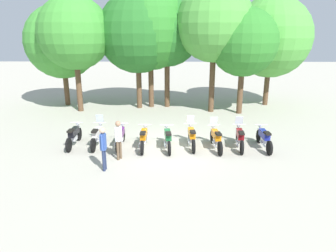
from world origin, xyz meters
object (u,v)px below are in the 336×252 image
Objects in this scene: motorcycle_2 at (120,136)px; motorcycle_7 at (240,137)px; tree_1 at (74,33)px; tree_3 at (150,30)px; person_1 at (119,137)px; tree_7 at (271,37)px; motorcycle_6 at (216,138)px; tree_6 at (244,42)px; motorcycle_1 at (97,135)px; motorcycle_8 at (264,138)px; tree_5 at (214,23)px; person_0 at (103,145)px; motorcycle_5 at (192,136)px; tree_4 at (167,33)px; motorcycle_3 at (144,138)px; motorcycle_0 at (74,135)px; tree_2 at (138,33)px; motorcycle_4 at (168,138)px; tree_0 at (62,42)px.

motorcycle_2 is 5.55m from motorcycle_7.
motorcycle_2 is at bearing -60.50° from tree_1.
tree_3 reaches higher than tree_1.
motorcycle_7 is at bearing -133.74° from person_1.
motorcycle_2 is 13.32m from tree_7.
tree_6 is at bearing -25.54° from motorcycle_6.
motorcycle_1 and motorcycle_7 have the same top height.
motorcycle_8 is 0.27× the size of tree_5.
motorcycle_1 is 2.89m from person_0.
motorcycle_2 is at bearing 87.17° from motorcycle_5.
motorcycle_7 is at bearing -66.63° from tree_4.
tree_5 reaches higher than motorcycle_3.
tree_3 is at bearing 161.94° from tree_5.
motorcycle_6 is at bearing 90.48° from motorcycle_8.
motorcycle_6 is 0.29× the size of tree_7.
motorcycle_1 is (1.11, 0.00, 0.01)m from motorcycle_0.
motorcycle_2 is 0.29× the size of tree_2.
tree_4 is (-0.16, 8.24, 4.55)m from motorcycle_4.
person_0 reaches higher than motorcycle_6.
motorcycle_1 is 9.38m from tree_3.
person_0 is at bearing -160.54° from motorcycle_1.
tree_1 reaches higher than motorcycle_0.
motorcycle_4 is at bearing -128.18° from tree_7.
motorcycle_7 reaches higher than motorcycle_2.
motorcycle_4 is 3.34m from motorcycle_7.
tree_4 is (4.27, 7.90, 4.55)m from motorcycle_0.
person_1 is at bearing 109.31° from motorcycle_7.
motorcycle_1 is 0.30× the size of tree_4.
tree_4 reaches higher than person_0.
motorcycle_7 reaches higher than motorcycle_0.
motorcycle_8 is 10.98m from tree_3.
motorcycle_1 is 1.25× the size of person_0.
motorcycle_8 is 0.33× the size of tree_6.
tree_4 is at bearing 10.93° from tree_2.
motorcycle_6 is at bearing 101.65° from motorcycle_7.
motorcycle_7 is at bearing -88.01° from motorcycle_3.
tree_1 is at bearing 179.73° from tree_5.
tree_7 is at bearing -49.12° from motorcycle_1.
motorcycle_6 is 11.62m from tree_1.
tree_2 is at bearing -8.05° from motorcycle_1.
tree_5 is at bearing 9.02° from motorcycle_7.
tree_0 is 2.35m from tree_1.
person_1 is at bearing -130.65° from tree_6.
tree_2 reaches higher than motorcycle_4.
motorcycle_1 is 1.00× the size of motorcycle_3.
motorcycle_0 is 0.27× the size of tree_5.
motorcycle_8 is (4.44, 0.10, 0.00)m from motorcycle_4.
motorcycle_3 is at bearing -96.35° from motorcycle_1.
motorcycle_4 is 10.20m from tree_1.
motorcycle_5 is at bearing 41.45° from person_0.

